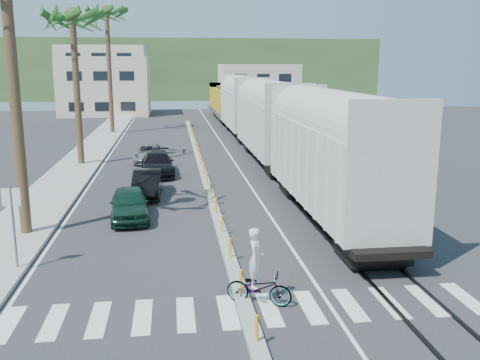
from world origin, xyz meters
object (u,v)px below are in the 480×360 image
object	(u,v)px
car_lead	(130,204)
car_second	(147,183)
street_sign	(13,215)
cyclist	(258,281)

from	to	relation	value
car_lead	car_second	xyz separation A→B (m)	(0.61, 4.33, -0.03)
street_sign	car_second	bearing A→B (deg)	68.82
car_lead	cyclist	distance (m)	10.48
car_lead	car_second	size ratio (longest dim) A/B	1.03
car_lead	cyclist	xyz separation A→B (m)	(4.38, -9.52, 0.01)
cyclist	street_sign	bearing A→B (deg)	87.98
car_lead	car_second	distance (m)	4.38
street_sign	car_lead	distance (m)	6.93
car_second	cyclist	distance (m)	14.36
street_sign	car_lead	size ratio (longest dim) A/B	0.69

